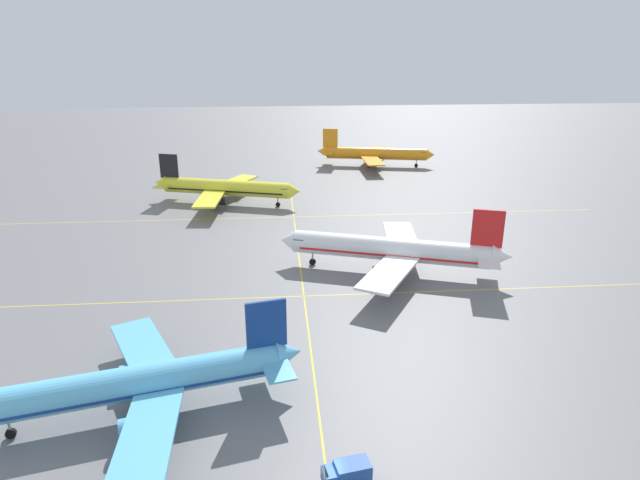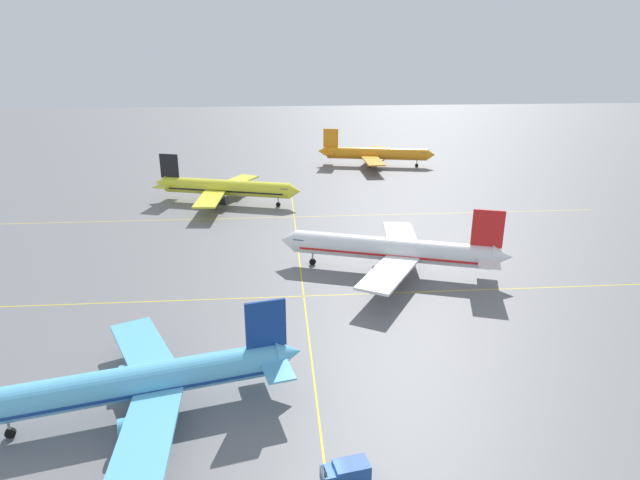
# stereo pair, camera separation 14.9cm
# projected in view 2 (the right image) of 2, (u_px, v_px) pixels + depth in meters

# --- Properties ---
(airliner_front_gate) EXTENTS (34.12, 29.02, 10.70)m
(airliner_front_gate) POSITION_uv_depth(u_px,v_px,m) (140.00, 382.00, 55.32)
(airliner_front_gate) COLOR #5BB7E5
(airliner_front_gate) RESTS_ON ground
(airliner_second_row) EXTENTS (37.05, 31.69, 11.82)m
(airliner_second_row) POSITION_uv_depth(u_px,v_px,m) (393.00, 250.00, 89.58)
(airliner_second_row) COLOR white
(airliner_second_row) RESTS_ON ground
(airliner_third_row) EXTENTS (35.44, 30.25, 11.23)m
(airliner_third_row) POSITION_uv_depth(u_px,v_px,m) (225.00, 188.00, 128.57)
(airliner_third_row) COLOR yellow
(airliner_third_row) RESTS_ON ground
(airliner_far_left_stand) EXTENTS (35.71, 30.35, 11.15)m
(airliner_far_left_stand) POSITION_uv_depth(u_px,v_px,m) (375.00, 154.00, 167.88)
(airliner_far_left_stand) COLOR orange
(airliner_far_left_stand) RESTS_ON ground
(taxiway_markings) EXTENTS (135.43, 131.65, 0.01)m
(taxiway_markings) POSITION_uv_depth(u_px,v_px,m) (304.00, 296.00, 82.42)
(taxiway_markings) COLOR yellow
(taxiway_markings) RESTS_ON ground
(service_truck_catering) EXTENTS (4.38, 2.76, 2.10)m
(service_truck_catering) POSITION_uv_depth(u_px,v_px,m) (345.00, 473.00, 46.96)
(service_truck_catering) COLOR #1E4793
(service_truck_catering) RESTS_ON ground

